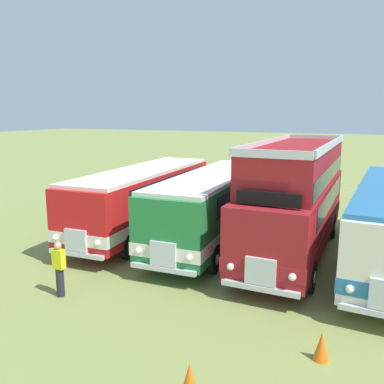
{
  "coord_description": "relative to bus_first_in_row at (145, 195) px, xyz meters",
  "views": [
    {
      "loc": [
        2.55,
        -15.51,
        5.53
      ],
      "look_at": [
        -4.43,
        0.06,
        2.16
      ],
      "focal_mm": 37.5,
      "sensor_mm": 36.0,
      "label": 1
    }
  ],
  "objects": [
    {
      "name": "cone_mid_row",
      "position": [
        6.61,
        -9.44,
        -1.41
      ],
      "size": [
        0.36,
        0.36,
        0.69
      ],
      "primitive_type": "cone",
      "color": "orange",
      "rests_on": "ground"
    },
    {
      "name": "rope_fence_line",
      "position": [
        7.0,
        11.53,
        -1.1
      ],
      "size": [
        20.08,
        0.08,
        1.05
      ],
      "color": "#8C704C",
      "rests_on": "ground"
    },
    {
      "name": "bus_first_in_row",
      "position": [
        0.0,
        0.0,
        0.0
      ],
      "size": [
        3.0,
        10.48,
        2.99
      ],
      "color": "red",
      "rests_on": "ground"
    },
    {
      "name": "ground_plane",
      "position": [
        7.0,
        -0.38,
        -1.75
      ],
      "size": [
        200.0,
        200.0,
        0.0
      ],
      "primitive_type": "plane",
      "color": "olive"
    },
    {
      "name": "bus_second_in_row",
      "position": [
        3.5,
        0.0,
        -0.0
      ],
      "size": [
        2.97,
        10.41,
        2.99
      ],
      "color": "#237538",
      "rests_on": "ground"
    },
    {
      "name": "marshal_person",
      "position": [
        1.18,
        -7.07,
        -0.87
      ],
      "size": [
        0.36,
        0.24,
        1.73
      ],
      "color": "#23232D",
      "rests_on": "ground"
    },
    {
      "name": "bus_third_in_row",
      "position": [
        7.0,
        -0.31,
        0.6
      ],
      "size": [
        2.71,
        9.87,
        4.52
      ],
      "color": "maroon",
      "rests_on": "ground"
    },
    {
      "name": "cone_near_end",
      "position": [
        8.87,
        -7.19,
        -1.41
      ],
      "size": [
        0.36,
        0.36,
        0.7
      ],
      "primitive_type": "cone",
      "color": "orange",
      "rests_on": "ground"
    }
  ]
}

